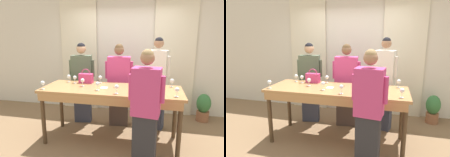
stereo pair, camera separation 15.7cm
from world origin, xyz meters
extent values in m
plane|color=#846647|center=(0.00, 0.00, 0.00)|extent=(18.00, 18.00, 0.00)
cube|color=silver|center=(0.00, 1.57, 1.40)|extent=(12.00, 0.06, 2.80)
cube|color=#EFE5C6|center=(-1.13, 1.50, 1.34)|extent=(0.91, 0.03, 2.69)
cube|color=#EFE5C6|center=(1.13, 1.50, 1.34)|extent=(0.91, 0.03, 2.69)
cube|color=#B27F4C|center=(0.00, 0.00, 0.95)|extent=(2.36, 0.83, 0.04)
cube|color=#B27F4C|center=(0.00, -0.40, 0.86)|extent=(2.26, 0.03, 0.12)
cylinder|color=#4C3823|center=(-1.10, -0.34, 0.46)|extent=(0.07, 0.07, 0.92)
cylinder|color=#4C3823|center=(1.10, -0.34, 0.46)|extent=(0.07, 0.07, 0.92)
cylinder|color=#4C3823|center=(-1.10, 0.34, 0.46)|extent=(0.07, 0.07, 0.92)
cylinder|color=#4C3823|center=(1.10, 0.34, 0.46)|extent=(0.07, 0.07, 0.92)
cylinder|color=black|center=(0.62, 0.13, 1.07)|extent=(0.08, 0.08, 0.20)
cone|color=black|center=(0.62, 0.13, 1.20)|extent=(0.08, 0.08, 0.04)
cylinder|color=black|center=(0.62, 0.13, 1.26)|extent=(0.03, 0.03, 0.09)
cylinder|color=white|center=(0.62, 0.13, 1.06)|extent=(0.08, 0.08, 0.08)
cube|color=#C63870|center=(-0.54, 0.28, 1.06)|extent=(0.26, 0.12, 0.17)
torus|color=#C63870|center=(-0.54, 0.28, 1.15)|extent=(0.17, 0.01, 0.17)
cylinder|color=white|center=(-0.28, 0.32, 0.97)|extent=(0.06, 0.06, 0.00)
cylinder|color=white|center=(-0.28, 0.32, 1.01)|extent=(0.01, 0.01, 0.07)
sphere|color=white|center=(-0.28, 0.32, 1.08)|extent=(0.07, 0.07, 0.07)
cylinder|color=white|center=(0.44, -0.13, 0.97)|extent=(0.06, 0.06, 0.00)
cylinder|color=white|center=(0.44, -0.13, 1.01)|extent=(0.01, 0.01, 0.07)
sphere|color=white|center=(0.44, -0.13, 1.08)|extent=(0.07, 0.07, 0.07)
cylinder|color=white|center=(0.15, -0.29, 0.97)|extent=(0.06, 0.06, 0.00)
cylinder|color=white|center=(0.15, -0.29, 1.01)|extent=(0.01, 0.01, 0.07)
sphere|color=white|center=(0.15, -0.29, 1.08)|extent=(0.07, 0.07, 0.07)
cylinder|color=white|center=(-1.10, -0.29, 0.97)|extent=(0.06, 0.06, 0.00)
cylinder|color=white|center=(-1.10, -0.29, 1.01)|extent=(0.01, 0.01, 0.07)
sphere|color=white|center=(-1.10, -0.29, 1.08)|extent=(0.07, 0.07, 0.07)
cylinder|color=white|center=(1.04, -0.26, 0.97)|extent=(0.06, 0.06, 0.00)
cylinder|color=white|center=(1.04, -0.26, 1.01)|extent=(0.01, 0.01, 0.07)
sphere|color=white|center=(1.04, -0.26, 1.08)|extent=(0.07, 0.07, 0.07)
sphere|color=maroon|center=(1.04, -0.26, 1.07)|extent=(0.05, 0.05, 0.05)
cylinder|color=white|center=(1.01, 0.31, 0.97)|extent=(0.06, 0.06, 0.00)
cylinder|color=white|center=(1.01, 0.31, 1.01)|extent=(0.01, 0.01, 0.07)
sphere|color=white|center=(1.01, 0.31, 1.08)|extent=(0.07, 0.07, 0.07)
cylinder|color=white|center=(-0.88, 0.28, 0.97)|extent=(0.06, 0.06, 0.00)
cylinder|color=white|center=(-0.88, 0.28, 1.01)|extent=(0.01, 0.01, 0.07)
sphere|color=white|center=(-0.88, 0.28, 1.08)|extent=(0.07, 0.07, 0.07)
sphere|color=maroon|center=(-0.88, 0.28, 1.07)|extent=(0.05, 0.05, 0.05)
cylinder|color=white|center=(-0.51, 0.02, 0.97)|extent=(0.06, 0.06, 0.00)
cylinder|color=white|center=(-0.51, 0.02, 1.01)|extent=(0.01, 0.01, 0.07)
sphere|color=white|center=(-0.51, 0.02, 1.08)|extent=(0.07, 0.07, 0.07)
cylinder|color=white|center=(-0.74, 0.21, 0.97)|extent=(0.06, 0.06, 0.00)
cylinder|color=white|center=(-0.74, 0.21, 1.01)|extent=(0.01, 0.01, 0.07)
sphere|color=white|center=(-0.74, 0.21, 1.08)|extent=(0.07, 0.07, 0.07)
sphere|color=maroon|center=(-0.74, 0.21, 1.07)|extent=(0.05, 0.05, 0.05)
cylinder|color=white|center=(-0.19, -0.17, 0.97)|extent=(0.06, 0.06, 0.00)
cylinder|color=white|center=(-0.19, -0.17, 1.01)|extent=(0.01, 0.01, 0.07)
sphere|color=white|center=(-0.19, -0.17, 1.08)|extent=(0.07, 0.07, 0.07)
sphere|color=maroon|center=(-0.19, -0.17, 1.07)|extent=(0.05, 0.05, 0.05)
cube|color=white|center=(-0.12, 0.00, 0.97)|extent=(0.12, 0.12, 0.00)
cylinder|color=maroon|center=(0.07, 0.10, 0.97)|extent=(0.06, 0.14, 0.01)
cube|color=#383D51|center=(-0.77, 0.68, 0.40)|extent=(0.38, 0.23, 0.80)
cube|color=#4C5B47|center=(-0.77, 0.68, 1.12)|extent=(0.44, 0.27, 0.64)
sphere|color=tan|center=(-0.77, 0.68, 1.57)|extent=(0.20, 0.20, 0.20)
sphere|color=black|center=(-0.77, 0.68, 1.61)|extent=(0.17, 0.17, 0.17)
cylinder|color=#4C5B47|center=(-0.54, 0.72, 1.17)|extent=(0.08, 0.08, 0.35)
cylinder|color=#4C5B47|center=(-0.99, 0.64, 1.17)|extent=(0.08, 0.08, 0.35)
cube|color=#473833|center=(0.02, 0.68, 0.40)|extent=(0.40, 0.24, 0.80)
cube|color=#C63D7A|center=(0.02, 0.68, 1.12)|extent=(0.47, 0.28, 0.63)
sphere|color=brown|center=(0.02, 0.68, 1.56)|extent=(0.19, 0.19, 0.19)
sphere|color=brown|center=(0.02, 0.68, 1.60)|extent=(0.17, 0.17, 0.17)
cylinder|color=#C63D7A|center=(0.26, 0.71, 1.16)|extent=(0.08, 0.08, 0.35)
cylinder|color=#C63D7A|center=(-0.23, 0.66, 1.16)|extent=(0.08, 0.08, 0.35)
cube|color=#383D51|center=(0.77, 0.68, 0.44)|extent=(0.35, 0.28, 0.88)
cube|color=silver|center=(0.77, 0.68, 1.22)|extent=(0.41, 0.33, 0.69)
sphere|color=#9E7051|center=(0.77, 0.68, 1.70)|extent=(0.18, 0.18, 0.18)
sphere|color=black|center=(0.77, 0.68, 1.73)|extent=(0.16, 0.16, 0.16)
cylinder|color=silver|center=(0.96, 0.63, 1.28)|extent=(0.09, 0.09, 0.38)
cylinder|color=silver|center=(0.58, 0.73, 1.28)|extent=(0.09, 0.09, 0.38)
cube|color=#28282D|center=(0.61, -0.64, 0.40)|extent=(0.34, 0.24, 0.81)
cube|color=#C63D7A|center=(0.61, -0.64, 1.13)|extent=(0.39, 0.29, 0.64)
sphere|color=#9E7051|center=(0.61, -0.64, 1.57)|extent=(0.18, 0.18, 0.18)
sphere|color=#93754C|center=(0.61, -0.64, 1.60)|extent=(0.16, 0.16, 0.16)
cylinder|color=#C63D7A|center=(0.41, -0.62, 1.18)|extent=(0.08, 0.08, 0.35)
cylinder|color=#C63D7A|center=(0.81, -0.67, 1.18)|extent=(0.08, 0.08, 0.35)
cylinder|color=#935B3D|center=(1.79, 1.23, 0.11)|extent=(0.26, 0.26, 0.22)
ellipsoid|color=#38753D|center=(1.79, 1.23, 0.40)|extent=(0.29, 0.29, 0.42)
camera|label=1|loc=(0.70, -3.19, 1.86)|focal=32.00mm
camera|label=2|loc=(0.85, -3.15, 1.86)|focal=32.00mm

